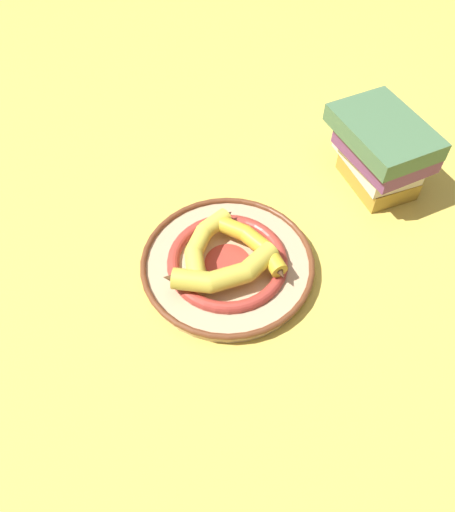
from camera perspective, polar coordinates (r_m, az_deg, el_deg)
ground_plane at (r=0.92m, az=-1.48°, el=-2.87°), size 2.80×2.80×0.00m
decorative_bowl at (r=0.92m, az=0.00°, el=-0.85°), size 0.32×0.32×0.04m
banana_a at (r=0.91m, az=3.14°, el=1.38°), size 0.16×0.11×0.03m
banana_b at (r=0.91m, az=-2.72°, el=1.72°), size 0.16×0.11×0.03m
banana_c at (r=0.87m, az=-0.31°, el=-2.04°), size 0.08×0.21×0.04m
book_stack at (r=1.08m, az=17.13°, el=11.44°), size 0.24×0.19×0.15m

